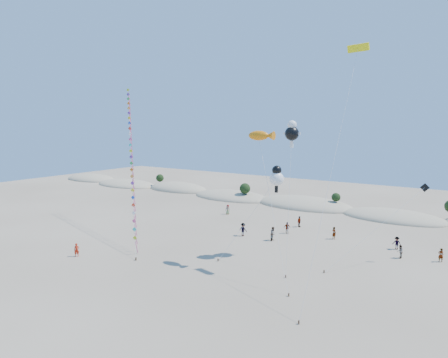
{
  "coord_description": "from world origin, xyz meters",
  "views": [
    {
      "loc": [
        25.75,
        -21.7,
        15.02
      ],
      "look_at": [
        2.24,
        14.0,
        9.0
      ],
      "focal_mm": 30.0,
      "sensor_mm": 36.0,
      "label": 1
    }
  ],
  "objects_px": {
    "fish_kite": "(261,136)",
    "kite_train": "(131,153)",
    "parafoil_kite": "(357,53)",
    "flyer_foreground": "(77,250)"
  },
  "relations": [
    {
      "from": "fish_kite",
      "to": "parafoil_kite",
      "type": "distance_m",
      "value": 12.3
    },
    {
      "from": "fish_kite",
      "to": "kite_train",
      "type": "bearing_deg",
      "value": 175.03
    },
    {
      "from": "kite_train",
      "to": "parafoil_kite",
      "type": "bearing_deg",
      "value": 2.55
    },
    {
      "from": "kite_train",
      "to": "flyer_foreground",
      "type": "distance_m",
      "value": 16.18
    },
    {
      "from": "kite_train",
      "to": "fish_kite",
      "type": "bearing_deg",
      "value": -4.97
    },
    {
      "from": "kite_train",
      "to": "parafoil_kite",
      "type": "distance_m",
      "value": 32.53
    },
    {
      "from": "kite_train",
      "to": "flyer_foreground",
      "type": "bearing_deg",
      "value": -74.63
    },
    {
      "from": "kite_train",
      "to": "fish_kite",
      "type": "relative_size",
      "value": 1.49
    },
    {
      "from": "kite_train",
      "to": "flyer_foreground",
      "type": "relative_size",
      "value": 13.78
    },
    {
      "from": "parafoil_kite",
      "to": "flyer_foreground",
      "type": "xyz_separation_m",
      "value": [
        -27.4,
        -13.22,
        -21.32
      ]
    }
  ]
}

